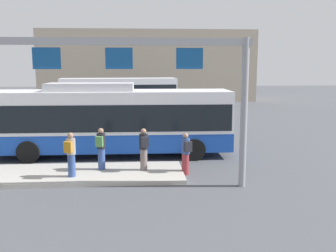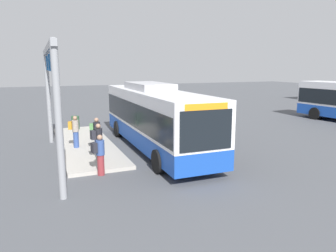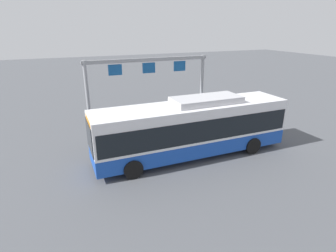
% 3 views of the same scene
% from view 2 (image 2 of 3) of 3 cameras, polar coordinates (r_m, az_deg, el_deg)
% --- Properties ---
extents(ground_plane, '(120.00, 120.00, 0.00)m').
position_cam_2_polar(ground_plane, '(17.00, -2.48, -4.03)').
color(ground_plane, '#4C4F54').
extents(platform_curb, '(10.00, 2.80, 0.16)m').
position_cam_2_polar(platform_curb, '(18.01, -14.74, -3.27)').
color(platform_curb, '#B2ADA3').
rests_on(platform_curb, ground).
extents(bus_main, '(11.43, 2.80, 3.46)m').
position_cam_2_polar(bus_main, '(16.64, -2.54, 2.03)').
color(bus_main, '#1947AD').
rests_on(bus_main, ground).
extents(person_boarding, '(0.43, 0.58, 1.67)m').
position_cam_2_polar(person_boarding, '(12.89, -12.30, -4.98)').
color(person_boarding, maroon).
rests_on(person_boarding, ground).
extents(person_waiting_near, '(0.40, 0.57, 1.67)m').
position_cam_2_polar(person_waiting_near, '(14.46, -12.58, -2.63)').
color(person_waiting_near, slate).
rests_on(person_waiting_near, platform_curb).
extents(person_waiting_mid, '(0.40, 0.57, 1.67)m').
position_cam_2_polar(person_waiting_mid, '(16.12, -12.89, -1.27)').
color(person_waiting_mid, '#334C8C').
rests_on(person_waiting_mid, platform_curb).
extents(person_waiting_far, '(0.41, 0.57, 1.67)m').
position_cam_2_polar(person_waiting_far, '(16.99, -16.54, -0.84)').
color(person_waiting_far, '#334C8C').
rests_on(person_waiting_far, platform_curb).
extents(platform_sign_gantry, '(8.94, 0.24, 5.20)m').
position_cam_2_polar(platform_sign_gantry, '(14.71, -20.58, 7.75)').
color(platform_sign_gantry, gray).
rests_on(platform_sign_gantry, ground).
extents(trash_bin, '(0.52, 0.52, 0.90)m').
position_cam_2_polar(trash_bin, '(22.06, -16.46, 0.58)').
color(trash_bin, '#2D5133').
rests_on(trash_bin, platform_curb).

